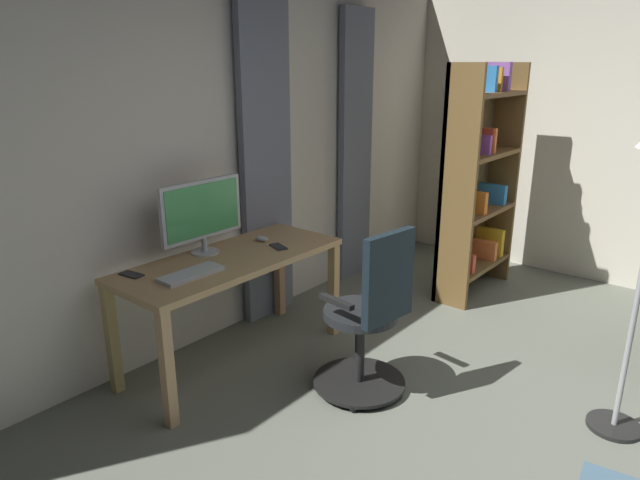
{
  "coord_description": "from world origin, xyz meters",
  "views": [
    {
      "loc": [
        2.55,
        0.34,
        1.89
      ],
      "look_at": [
        0.18,
        -1.62,
        0.92
      ],
      "focal_mm": 31.48,
      "sensor_mm": 36.0,
      "label": 1
    }
  ],
  "objects": [
    {
      "name": "office_chair",
      "position": [
        0.1,
        -1.32,
        0.47
      ],
      "size": [
        0.56,
        0.56,
        1.03
      ],
      "rotation": [
        0.0,
        0.0,
        3.01
      ],
      "color": "black",
      "rests_on": "ground"
    },
    {
      "name": "cell_phone_face_up",
      "position": [
        0.01,
        -2.12,
        0.73
      ],
      "size": [
        0.11,
        0.16,
        0.01
      ],
      "primitive_type": "cube",
      "rotation": [
        0.0,
        0.0,
        -0.34
      ],
      "color": "#232328",
      "rests_on": "desk"
    },
    {
      "name": "curtain_right_panel",
      "position": [
        -0.34,
        -2.57,
        1.17
      ],
      "size": [
        0.48,
        0.06,
        2.33
      ],
      "primitive_type": "cube",
      "color": "slate",
      "rests_on": "ground"
    },
    {
      "name": "back_room_partition",
      "position": [
        0.0,
        -2.68,
        1.29
      ],
      "size": [
        5.51,
        0.1,
        2.58
      ],
      "primitive_type": "cube",
      "color": "beige",
      "rests_on": "ground"
    },
    {
      "name": "computer_mouse",
      "position": [
        -0.01,
        -2.3,
        0.74
      ],
      "size": [
        0.06,
        0.1,
        0.04
      ],
      "primitive_type": "ellipsoid",
      "color": "#B7BCC1",
      "rests_on": "desk"
    },
    {
      "name": "cell_phone_by_monitor",
      "position": [
        0.92,
        -2.42,
        0.73
      ],
      "size": [
        0.09,
        0.15,
        0.01
      ],
      "primitive_type": "cube",
      "rotation": [
        0.0,
        0.0,
        0.15
      ],
      "color": "#232328",
      "rests_on": "desk"
    },
    {
      "name": "computer_keyboard",
      "position": [
        0.71,
        -2.15,
        0.74
      ],
      "size": [
        0.38,
        0.14,
        0.02
      ],
      "primitive_type": "cube",
      "color": "#B7BCC1",
      "rests_on": "desk"
    },
    {
      "name": "bookshelf",
      "position": [
        -1.79,
        -1.59,
        0.95
      ],
      "size": [
        0.89,
        0.3,
        1.9
      ],
      "color": "brown",
      "rests_on": "ground"
    },
    {
      "name": "desk",
      "position": [
        0.34,
        -2.22,
        0.63
      ],
      "size": [
        1.5,
        0.61,
        0.72
      ],
      "color": "tan",
      "rests_on": "ground"
    },
    {
      "name": "computer_monitor",
      "position": [
        0.39,
        -2.41,
        1.0
      ],
      "size": [
        0.61,
        0.18,
        0.47
      ],
      "color": "#B7BCC1",
      "rests_on": "desk"
    },
    {
      "name": "curtain_left_panel",
      "position": [
        -1.45,
        -2.57,
        1.17
      ],
      "size": [
        0.41,
        0.06,
        2.33
      ],
      "primitive_type": "cube",
      "color": "slate",
      "rests_on": "ground"
    }
  ]
}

